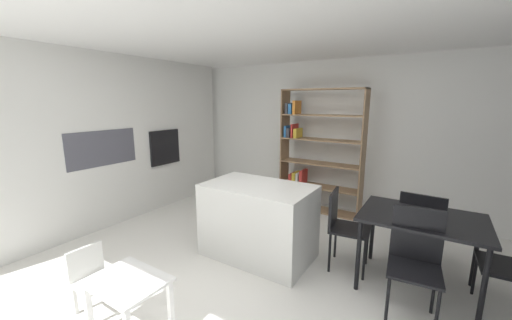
{
  "coord_description": "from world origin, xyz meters",
  "views": [
    {
      "loc": [
        1.62,
        -2.42,
        1.89
      ],
      "look_at": [
        -0.16,
        0.37,
        1.23
      ],
      "focal_mm": 20.47,
      "sensor_mm": 36.0,
      "label": 1
    }
  ],
  "objects_px": {
    "built_in_oven": "(165,147)",
    "dining_chair_far": "(422,223)",
    "dining_table": "(421,224)",
    "dining_chair_near": "(415,254)",
    "dining_chair_island_side": "(342,222)",
    "kitchen_island": "(258,221)",
    "child_chair_left": "(92,276)",
    "child_table": "(128,289)",
    "open_bookshelf": "(314,151)"
  },
  "relations": [
    {
      "from": "kitchen_island",
      "to": "child_table",
      "type": "distance_m",
      "value": 1.65
    },
    {
      "from": "open_bookshelf",
      "to": "dining_chair_near",
      "type": "relative_size",
      "value": 2.15
    },
    {
      "from": "built_in_oven",
      "to": "kitchen_island",
      "type": "relative_size",
      "value": 0.48
    },
    {
      "from": "built_in_oven",
      "to": "dining_chair_near",
      "type": "xyz_separation_m",
      "value": [
        4.07,
        -0.75,
        -0.51
      ]
    },
    {
      "from": "dining_chair_near",
      "to": "dining_chair_far",
      "type": "bearing_deg",
      "value": 84.68
    },
    {
      "from": "built_in_oven",
      "to": "kitchen_island",
      "type": "bearing_deg",
      "value": -14.91
    },
    {
      "from": "built_in_oven",
      "to": "dining_chair_island_side",
      "type": "height_order",
      "value": "built_in_oven"
    },
    {
      "from": "open_bookshelf",
      "to": "child_table",
      "type": "height_order",
      "value": "open_bookshelf"
    },
    {
      "from": "dining_table",
      "to": "dining_chair_far",
      "type": "height_order",
      "value": "dining_chair_far"
    },
    {
      "from": "kitchen_island",
      "to": "dining_chair_island_side",
      "type": "xyz_separation_m",
      "value": [
        0.94,
        0.3,
        0.09
      ]
    },
    {
      "from": "open_bookshelf",
      "to": "dining_chair_island_side",
      "type": "height_order",
      "value": "open_bookshelf"
    },
    {
      "from": "child_table",
      "to": "built_in_oven",
      "type": "bearing_deg",
      "value": 133.42
    },
    {
      "from": "dining_table",
      "to": "dining_chair_near",
      "type": "distance_m",
      "value": 0.45
    },
    {
      "from": "child_chair_left",
      "to": "child_table",
      "type": "bearing_deg",
      "value": -88.59
    },
    {
      "from": "kitchen_island",
      "to": "child_table",
      "type": "height_order",
      "value": "kitchen_island"
    },
    {
      "from": "built_in_oven",
      "to": "child_table",
      "type": "bearing_deg",
      "value": -46.58
    },
    {
      "from": "dining_chair_near",
      "to": "child_chair_left",
      "type": "bearing_deg",
      "value": -153.66
    },
    {
      "from": "child_chair_left",
      "to": "dining_chair_far",
      "type": "height_order",
      "value": "dining_chair_far"
    },
    {
      "from": "built_in_oven",
      "to": "child_table",
      "type": "distance_m",
      "value": 3.19
    },
    {
      "from": "child_table",
      "to": "dining_chair_island_side",
      "type": "relative_size",
      "value": 0.68
    },
    {
      "from": "open_bookshelf",
      "to": "child_chair_left",
      "type": "relative_size",
      "value": 3.53
    },
    {
      "from": "dining_chair_near",
      "to": "dining_chair_far",
      "type": "xyz_separation_m",
      "value": [
        0.0,
        0.86,
        -0.03
      ]
    },
    {
      "from": "kitchen_island",
      "to": "open_bookshelf",
      "type": "bearing_deg",
      "value": 91.31
    },
    {
      "from": "dining_chair_near",
      "to": "dining_table",
      "type": "bearing_deg",
      "value": 83.66
    },
    {
      "from": "open_bookshelf",
      "to": "dining_table",
      "type": "distance_m",
      "value": 2.38
    },
    {
      "from": "kitchen_island",
      "to": "dining_chair_far",
      "type": "distance_m",
      "value": 1.86
    },
    {
      "from": "built_in_oven",
      "to": "dining_chair_near",
      "type": "distance_m",
      "value": 4.17
    },
    {
      "from": "child_table",
      "to": "dining_chair_far",
      "type": "xyz_separation_m",
      "value": [
        1.92,
        2.38,
        0.13
      ]
    },
    {
      "from": "child_chair_left",
      "to": "dining_chair_far",
      "type": "bearing_deg",
      "value": -44.54
    },
    {
      "from": "child_table",
      "to": "kitchen_island",
      "type": "bearing_deg",
      "value": 82.45
    },
    {
      "from": "dining_chair_island_side",
      "to": "dining_table",
      "type": "bearing_deg",
      "value": -96.21
    },
    {
      "from": "open_bookshelf",
      "to": "kitchen_island",
      "type": "bearing_deg",
      "value": -88.69
    },
    {
      "from": "built_in_oven",
      "to": "dining_chair_island_side",
      "type": "bearing_deg",
      "value": -5.71
    },
    {
      "from": "kitchen_island",
      "to": "open_bookshelf",
      "type": "distance_m",
      "value": 1.97
    },
    {
      "from": "dining_table",
      "to": "dining_chair_near",
      "type": "xyz_separation_m",
      "value": [
        -0.01,
        -0.43,
        -0.12
      ]
    },
    {
      "from": "child_table",
      "to": "dining_chair_far",
      "type": "relative_size",
      "value": 0.68
    },
    {
      "from": "child_chair_left",
      "to": "dining_chair_near",
      "type": "bearing_deg",
      "value": -56.93
    },
    {
      "from": "child_chair_left",
      "to": "dining_chair_far",
      "type": "distance_m",
      "value": 3.44
    },
    {
      "from": "built_in_oven",
      "to": "dining_chair_island_side",
      "type": "xyz_separation_m",
      "value": [
        3.3,
        -0.33,
        -0.54
      ]
    },
    {
      "from": "dining_table",
      "to": "dining_chair_near",
      "type": "bearing_deg",
      "value": -91.18
    },
    {
      "from": "open_bookshelf",
      "to": "dining_chair_near",
      "type": "distance_m",
      "value": 2.7
    },
    {
      "from": "kitchen_island",
      "to": "open_bookshelf",
      "type": "relative_size",
      "value": 0.62
    },
    {
      "from": "child_chair_left",
      "to": "kitchen_island",
      "type": "bearing_deg",
      "value": -23.52
    },
    {
      "from": "dining_chair_near",
      "to": "dining_chair_far",
      "type": "height_order",
      "value": "dining_chair_near"
    },
    {
      "from": "kitchen_island",
      "to": "dining_chair_near",
      "type": "xyz_separation_m",
      "value": [
        1.7,
        -0.12,
        0.12
      ]
    },
    {
      "from": "built_in_oven",
      "to": "open_bookshelf",
      "type": "height_order",
      "value": "open_bookshelf"
    },
    {
      "from": "built_in_oven",
      "to": "dining_chair_far",
      "type": "distance_m",
      "value": 4.11
    },
    {
      "from": "dining_chair_near",
      "to": "kitchen_island",
      "type": "bearing_deg",
      "value": 170.73
    },
    {
      "from": "dining_table",
      "to": "child_chair_left",
      "type": "bearing_deg",
      "value": -141.87
    },
    {
      "from": "kitchen_island",
      "to": "dining_chair_far",
      "type": "xyz_separation_m",
      "value": [
        1.71,
        0.74,
        0.09
      ]
    }
  ]
}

